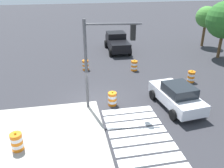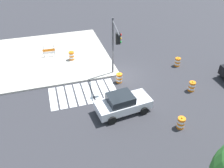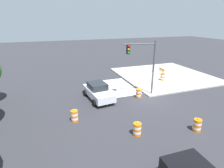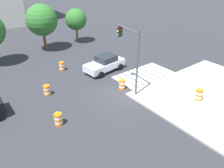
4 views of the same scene
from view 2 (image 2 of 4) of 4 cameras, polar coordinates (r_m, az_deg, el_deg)
name	(u,v)px [view 2 (image 2 of 4)]	position (r m, az deg, el deg)	size (l,w,h in m)	color
ground_plane	(120,76)	(22.83, 2.04, 2.06)	(120.00, 120.00, 0.00)	#2D2D33
sidewalk_corner	(52,56)	(27.08, -14.35, 6.74)	(12.00, 12.00, 0.15)	#ADA89E
crosswalk_stripes	(84,93)	(20.60, -6.96, -2.27)	(5.85, 3.20, 0.02)	silver
sports_car	(123,103)	(18.14, 2.60, -4.73)	(4.48, 2.50, 1.63)	silver
traffic_barrel_near_corner	(119,78)	(21.66, 1.76, 1.49)	(0.56, 0.56, 1.02)	orange
traffic_barrel_crosswalk_end	(192,86)	(21.71, 18.90, -0.54)	(0.56, 0.56, 1.02)	orange
traffic_barrel_median_near	(177,62)	(25.14, 15.69, 5.20)	(0.56, 0.56, 1.02)	orange
traffic_barrel_median_far	(181,123)	(17.76, 16.47, -9.07)	(0.56, 0.56, 1.02)	orange
traffic_barrel_on_sidewalk	(72,56)	(25.47, -9.84, 6.83)	(0.56, 0.56, 1.02)	orange
construction_barricade	(49,51)	(26.72, -15.15, 7.78)	(1.30, 0.83, 1.00)	silver
traffic_light_pole	(115,42)	(20.30, 0.71, 10.26)	(0.68, 3.26, 5.50)	#4C4C51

